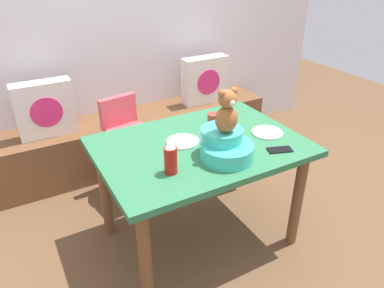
{
  "coord_description": "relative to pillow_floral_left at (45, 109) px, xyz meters",
  "views": [
    {
      "loc": [
        -0.98,
        -1.66,
        1.79
      ],
      "look_at": [
        0.0,
        0.1,
        0.69
      ],
      "focal_mm": 33.73,
      "sensor_mm": 36.0,
      "label": 1
    }
  ],
  "objects": [
    {
      "name": "dining_table",
      "position": [
        0.72,
        -1.17,
        -0.05
      ],
      "size": [
        1.24,
        0.88,
        0.74
      ],
      "color": "#2D7247",
      "rests_on": "ground_plane"
    },
    {
      "name": "ground_plane",
      "position": [
        0.72,
        -1.17,
        -0.68
      ],
      "size": [
        8.0,
        8.0,
        0.0
      ],
      "primitive_type": "plane",
      "color": "brown"
    },
    {
      "name": "infant_seat_teal",
      "position": [
        0.76,
        -1.38,
        0.13
      ],
      "size": [
        0.3,
        0.33,
        0.16
      ],
      "color": "#3BC2B0",
      "rests_on": "dining_table"
    },
    {
      "name": "pillow_floral_left",
      "position": [
        0.0,
        0.0,
        0.0
      ],
      "size": [
        0.44,
        0.15,
        0.44
      ],
      "color": "white",
      "rests_on": "window_bench"
    },
    {
      "name": "dinner_plate_far",
      "position": [
        0.64,
        -1.11,
        0.07
      ],
      "size": [
        0.2,
        0.2,
        0.01
      ],
      "primitive_type": "cylinder",
      "color": "white",
      "rests_on": "dining_table"
    },
    {
      "name": "window_bench",
      "position": [
        0.72,
        0.02,
        -0.45
      ],
      "size": [
        2.6,
        0.44,
        0.46
      ],
      "primitive_type": "cube",
      "color": "brown",
      "rests_on": "ground_plane"
    },
    {
      "name": "highchair",
      "position": [
        0.52,
        -0.42,
        -0.16
      ],
      "size": [
        0.37,
        0.49,
        0.79
      ],
      "color": "#D84C59",
      "rests_on": "ground_plane"
    },
    {
      "name": "back_wall",
      "position": [
        0.72,
        0.29,
        0.62
      ],
      "size": [
        4.4,
        0.1,
        2.6
      ],
      "primitive_type": "cube",
      "color": "silver",
      "rests_on": "ground_plane"
    },
    {
      "name": "pillow_floral_right",
      "position": [
        1.45,
        0.0,
        0.0
      ],
      "size": [
        0.44,
        0.15,
        0.44
      ],
      "color": "white",
      "rests_on": "window_bench"
    },
    {
      "name": "coffee_mug",
      "position": [
        0.92,
        -1.01,
        0.11
      ],
      "size": [
        0.12,
        0.08,
        0.09
      ],
      "color": "#9E332D",
      "rests_on": "dining_table"
    },
    {
      "name": "dinner_plate_near",
      "position": [
        1.17,
        -1.26,
        0.07
      ],
      "size": [
        0.2,
        0.2,
        0.01
      ],
      "primitive_type": "cylinder",
      "color": "white",
      "rests_on": "dining_table"
    },
    {
      "name": "teddy_bear",
      "position": [
        0.76,
        -1.38,
        0.34
      ],
      "size": [
        0.13,
        0.12,
        0.25
      ],
      "color": "#9B5E30",
      "rests_on": "infant_seat_teal"
    },
    {
      "name": "cell_phone",
      "position": [
        1.09,
        -1.47,
        0.06
      ],
      "size": [
        0.16,
        0.11,
        0.01
      ],
      "primitive_type": "cube",
      "rotation": [
        0.0,
        0.0,
        1.24
      ],
      "color": "black",
      "rests_on": "dining_table"
    },
    {
      "name": "ketchup_bottle",
      "position": [
        0.42,
        -1.37,
        0.15
      ],
      "size": [
        0.07,
        0.07,
        0.18
      ],
      "color": "red",
      "rests_on": "dining_table"
    }
  ]
}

